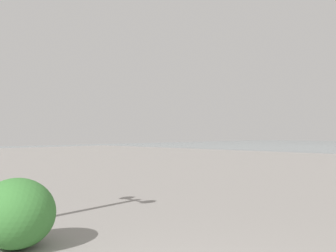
{
  "coord_description": "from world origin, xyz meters",
  "views": [
    {
      "loc": [
        -1.65,
        1.4,
        1.46
      ],
      "look_at": [
        6.71,
        -7.2,
        1.71
      ],
      "focal_mm": 39.37,
      "sensor_mm": 36.0,
      "label": 1
    }
  ],
  "objects": [
    {
      "name": "shrub_tall",
      "position": [
        3.3,
        -0.62,
        0.31
      ],
      "size": [
        0.73,
        0.66,
        0.62
      ],
      "color": "#387533",
      "rests_on": "ground"
    },
    {
      "name": "shrub_low",
      "position": [
        3.03,
        -0.64,
        0.45
      ],
      "size": [
        1.05,
        0.95,
        0.89
      ],
      "color": "#387533",
      "rests_on": "ground"
    }
  ]
}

